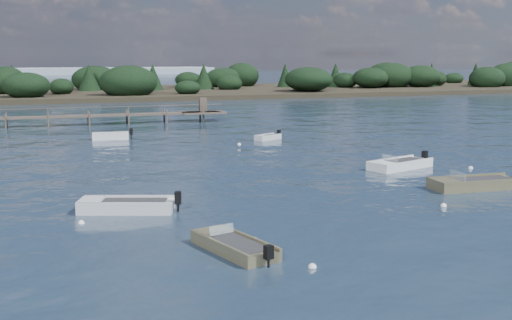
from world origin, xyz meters
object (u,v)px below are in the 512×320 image
object	(u,v)px
dinghy_near_olive	(234,248)
dinghy_mid_white_a	(475,185)
tender_far_white	(111,137)
dinghy_mid_grey	(127,208)
tender_far_grey_b	(268,138)
dinghy_mid_white_b	(400,166)

from	to	relation	value
dinghy_near_olive	dinghy_mid_white_a	bearing A→B (deg)	23.29
dinghy_near_olive	dinghy_mid_white_a	xyz separation A→B (m)	(16.76, 7.21, 0.03)
dinghy_near_olive	tender_far_white	bearing A→B (deg)	92.05
dinghy_mid_grey	dinghy_mid_white_a	distance (m)	20.02
dinghy_mid_grey	dinghy_mid_white_a	world-z (taller)	dinghy_mid_white_a
tender_far_grey_b	dinghy_mid_white_a	xyz separation A→B (m)	(4.43, -24.00, 0.03)
tender_far_white	dinghy_mid_white_a	xyz separation A→B (m)	(18.05, -28.76, -0.00)
dinghy_mid_white_b	dinghy_mid_grey	bearing A→B (deg)	-161.60
tender_far_grey_b	tender_far_white	size ratio (longest dim) A/B	0.78
dinghy_mid_white_b	dinghy_near_olive	bearing A→B (deg)	-138.09
dinghy_near_olive	dinghy_mid_grey	world-z (taller)	dinghy_mid_grey
dinghy_mid_white_b	tender_far_white	size ratio (longest dim) A/B	1.43
tender_far_white	dinghy_near_olive	bearing A→B (deg)	-87.95
dinghy_mid_white_b	tender_far_white	world-z (taller)	dinghy_mid_white_b
tender_far_white	dinghy_mid_grey	world-z (taller)	dinghy_mid_grey
tender_far_grey_b	dinghy_near_olive	distance (m)	33.56
dinghy_near_olive	dinghy_mid_white_b	bearing A→B (deg)	41.91
tender_far_grey_b	tender_far_white	world-z (taller)	tender_far_white
dinghy_near_olive	dinghy_mid_grey	size ratio (longest dim) A/B	0.91
dinghy_mid_white_b	dinghy_mid_white_a	size ratio (longest dim) A/B	0.91
tender_far_white	dinghy_mid_white_a	world-z (taller)	dinghy_mid_white_a
tender_far_grey_b	dinghy_mid_white_a	world-z (taller)	dinghy_mid_white_a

